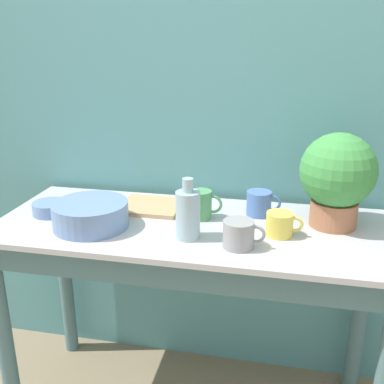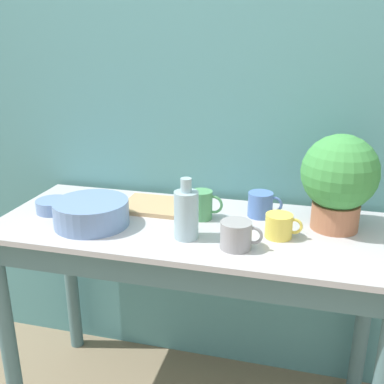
# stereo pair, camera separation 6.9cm
# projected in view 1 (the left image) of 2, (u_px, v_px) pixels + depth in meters

# --- Properties ---
(wall_back) EXTENTS (6.00, 0.05, 2.40)m
(wall_back) POSITION_uv_depth(u_px,v_px,m) (210.00, 101.00, 1.78)
(wall_back) COLOR teal
(wall_back) RESTS_ON ground_plane
(counter_table) EXTENTS (1.40, 0.57, 0.81)m
(counter_table) POSITION_uv_depth(u_px,v_px,m) (191.00, 269.00, 1.62)
(counter_table) COLOR slate
(counter_table) RESTS_ON ground_plane
(potted_plant) EXTENTS (0.26, 0.26, 0.33)m
(potted_plant) POSITION_uv_depth(u_px,v_px,m) (337.00, 176.00, 1.52)
(potted_plant) COLOR #A36647
(potted_plant) RESTS_ON counter_table
(bowl_wash_large) EXTENTS (0.26, 0.26, 0.09)m
(bowl_wash_large) POSITION_uv_depth(u_px,v_px,m) (91.00, 215.00, 1.55)
(bowl_wash_large) COLOR #6684B2
(bowl_wash_large) RESTS_ON counter_table
(bottle_tall) EXTENTS (0.08, 0.08, 0.21)m
(bottle_tall) POSITION_uv_depth(u_px,v_px,m) (188.00, 214.00, 1.45)
(bottle_tall) COLOR #93B2BC
(bottle_tall) RESTS_ON counter_table
(mug_green) EXTENTS (0.12, 0.08, 0.10)m
(mug_green) POSITION_uv_depth(u_px,v_px,m) (201.00, 205.00, 1.62)
(mug_green) COLOR #4C935B
(mug_green) RESTS_ON counter_table
(mug_blue) EXTENTS (0.13, 0.09, 0.09)m
(mug_blue) POSITION_uv_depth(u_px,v_px,m) (259.00, 203.00, 1.66)
(mug_blue) COLOR #4C70B7
(mug_blue) RESTS_ON counter_table
(mug_grey) EXTENTS (0.13, 0.10, 0.09)m
(mug_grey) POSITION_uv_depth(u_px,v_px,m) (239.00, 234.00, 1.40)
(mug_grey) COLOR gray
(mug_grey) RESTS_ON counter_table
(mug_yellow) EXTENTS (0.12, 0.09, 0.08)m
(mug_yellow) POSITION_uv_depth(u_px,v_px,m) (280.00, 224.00, 1.49)
(mug_yellow) COLOR #E5CC4C
(mug_yellow) RESTS_ON counter_table
(bowl_small_blue) EXTENTS (0.13, 0.13, 0.05)m
(bowl_small_blue) POSITION_uv_depth(u_px,v_px,m) (50.00, 208.00, 1.67)
(bowl_small_blue) COLOR #6684B2
(bowl_small_blue) RESTS_ON counter_table
(tray_board) EXTENTS (0.23, 0.20, 0.02)m
(tray_board) POSITION_uv_depth(u_px,v_px,m) (151.00, 206.00, 1.73)
(tray_board) COLOR tan
(tray_board) RESTS_ON counter_table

